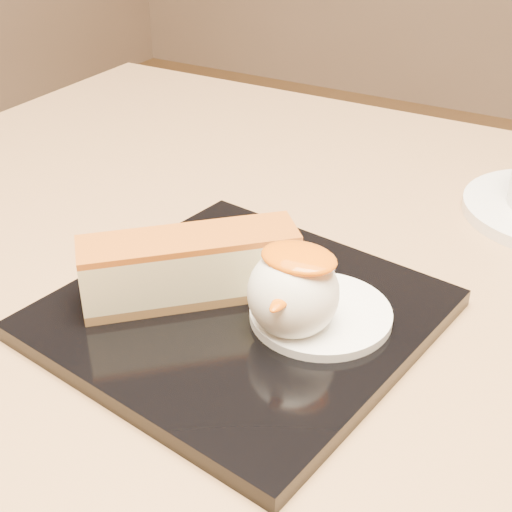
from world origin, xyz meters
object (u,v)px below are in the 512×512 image
Objects in this scene: table at (222,432)px; dessert_plate at (241,314)px; ice_cream_scoop at (293,293)px; cheesecake at (190,267)px.

dessert_plate is at bearing -41.85° from table.
dessert_plate reaches higher than table.
table is at bearing 138.15° from dessert_plate.
dessert_plate is 3.94× the size of ice_cream_scoop.
table is 0.20m from cheesecake.
ice_cream_scoop is at bearing -7.13° from dessert_plate.
ice_cream_scoop is at bearing -43.75° from cheesecake.
table is at bearing 152.12° from ice_cream_scoop.
ice_cream_scoop reaches higher than cheesecake.
ice_cream_scoop is at bearing -27.88° from table.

